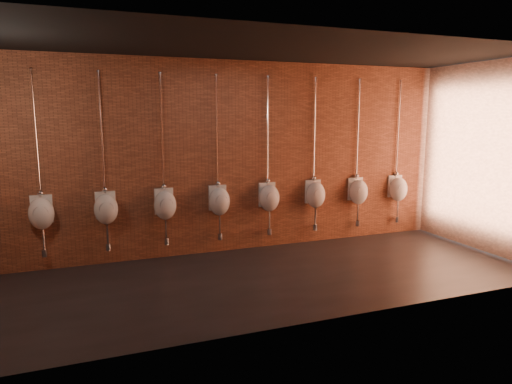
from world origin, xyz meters
The scene contains 10 objects.
ground centered at (0.00, 0.00, 0.00)m, with size 8.50×8.50×0.00m, color black.
room_shell centered at (0.00, 0.00, 2.01)m, with size 8.54×3.04×3.22m.
urinal_1 centered at (-2.73, 1.38, 0.91)m, with size 0.37×0.32×2.71m.
urinal_2 centered at (-1.83, 1.38, 0.91)m, with size 0.37×0.32×2.71m.
urinal_3 centered at (-0.94, 1.38, 0.91)m, with size 0.37×0.32×2.71m.
urinal_4 centered at (-0.04, 1.38, 0.91)m, with size 0.37×0.32×2.71m.
urinal_5 centered at (0.86, 1.38, 0.91)m, with size 0.37×0.32×2.71m.
urinal_6 centered at (1.75, 1.38, 0.91)m, with size 0.37×0.32×2.71m.
urinal_7 centered at (2.65, 1.38, 0.91)m, with size 0.37×0.32×2.71m.
urinal_8 centered at (3.55, 1.38, 0.91)m, with size 0.37×0.32×2.71m.
Camera 1 is at (-2.08, -5.80, 2.31)m, focal length 32.00 mm.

